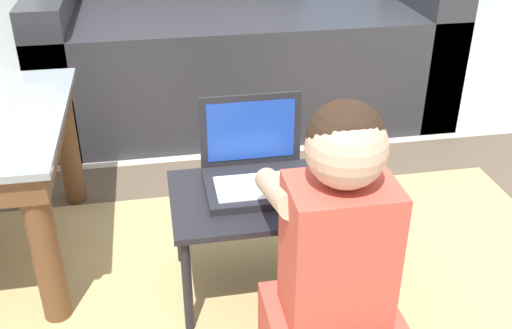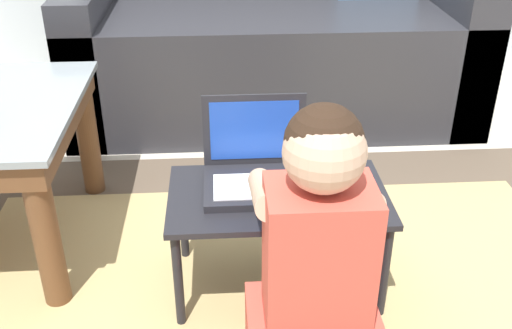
# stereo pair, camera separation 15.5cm
# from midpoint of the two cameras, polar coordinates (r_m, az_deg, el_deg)

# --- Properties ---
(ground_plane) EXTENTS (16.00, 16.00, 0.00)m
(ground_plane) POSITION_cam_midpoint_polar(r_m,az_deg,el_deg) (1.65, -3.82, -13.42)
(ground_plane) COLOR beige
(area_rug) EXTENTS (2.46, 1.87, 0.01)m
(area_rug) POSITION_cam_midpoint_polar(r_m,az_deg,el_deg) (1.59, 0.55, -15.06)
(area_rug) COLOR brown
(area_rug) RESTS_ON ground_plane
(couch) EXTENTS (1.70, 0.80, 0.89)m
(couch) POSITION_cam_midpoint_polar(r_m,az_deg,el_deg) (2.70, -2.94, 11.72)
(couch) COLOR #2D2D33
(couch) RESTS_ON ground_plane
(laptop_desk) EXTENTS (0.57, 0.33, 0.30)m
(laptop_desk) POSITION_cam_midpoint_polar(r_m,az_deg,el_deg) (1.56, -0.58, -3.83)
(laptop_desk) COLOR black
(laptop_desk) RESTS_ON ground_plane
(laptop) EXTENTS (0.27, 0.21, 0.22)m
(laptop) POSITION_cam_midpoint_polar(r_m,az_deg,el_deg) (1.56, -2.83, -0.79)
(laptop) COLOR #232328
(laptop) RESTS_ON laptop_desk
(computer_mouse) EXTENTS (0.06, 0.11, 0.03)m
(computer_mouse) POSITION_cam_midpoint_polar(r_m,az_deg,el_deg) (1.57, 4.40, -1.63)
(computer_mouse) COLOR silver
(computer_mouse) RESTS_ON laptop_desk
(person_seated) EXTENTS (0.29, 0.38, 0.69)m
(person_seated) POSITION_cam_midpoint_polar(r_m,az_deg,el_deg) (1.28, 4.12, -9.95)
(person_seated) COLOR #CC4C3D
(person_seated) RESTS_ON ground_plane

